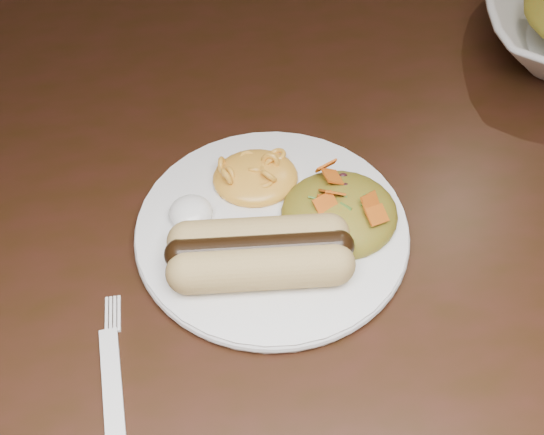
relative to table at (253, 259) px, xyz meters
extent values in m
cube|color=black|center=(0.00, 0.00, 0.07)|extent=(1.60, 0.90, 0.04)
cylinder|color=white|center=(0.01, -0.04, 0.10)|extent=(0.29, 0.29, 0.01)
cylinder|color=tan|center=(0.00, -0.10, 0.12)|extent=(0.13, 0.05, 0.04)
cylinder|color=tan|center=(0.00, -0.07, 0.12)|extent=(0.13, 0.05, 0.04)
cylinder|color=black|center=(0.00, -0.08, 0.13)|extent=(0.14, 0.04, 0.03)
ellipsoid|color=gold|center=(0.01, 0.02, 0.12)|extent=(0.09, 0.08, 0.03)
ellipsoid|color=white|center=(-0.06, -0.02, 0.12)|extent=(0.04, 0.04, 0.02)
ellipsoid|color=#994109|center=(0.08, -0.04, 0.12)|extent=(0.11, 0.10, 0.04)
cube|color=white|center=(-0.13, -0.17, 0.09)|extent=(0.03, 0.14, 0.00)
camera|label=1|loc=(-0.04, -0.41, 0.57)|focal=42.00mm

